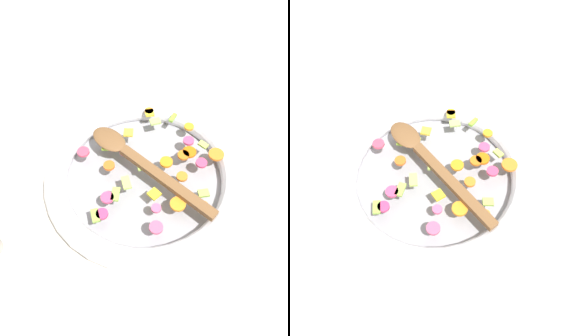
# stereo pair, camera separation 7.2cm
# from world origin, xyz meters

# --- Properties ---
(ground_plane) EXTENTS (4.00, 4.00, 0.00)m
(ground_plane) POSITION_xyz_m (0.00, 0.00, 0.00)
(ground_plane) COLOR beige
(skillet) EXTENTS (0.45, 0.45, 0.05)m
(skillet) POSITION_xyz_m (0.00, 0.00, 0.02)
(skillet) COLOR gray
(skillet) RESTS_ON ground_plane
(chopped_vegetables) EXTENTS (0.34, 0.35, 0.01)m
(chopped_vegetables) POSITION_xyz_m (0.03, 0.00, 0.05)
(chopped_vegetables) COLOR orange
(chopped_vegetables) RESTS_ON skillet
(wooden_spoon) EXTENTS (0.26, 0.28, 0.01)m
(wooden_spoon) POSITION_xyz_m (-0.01, 0.01, 0.06)
(wooden_spoon) COLOR brown
(wooden_spoon) RESTS_ON chopped_vegetables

